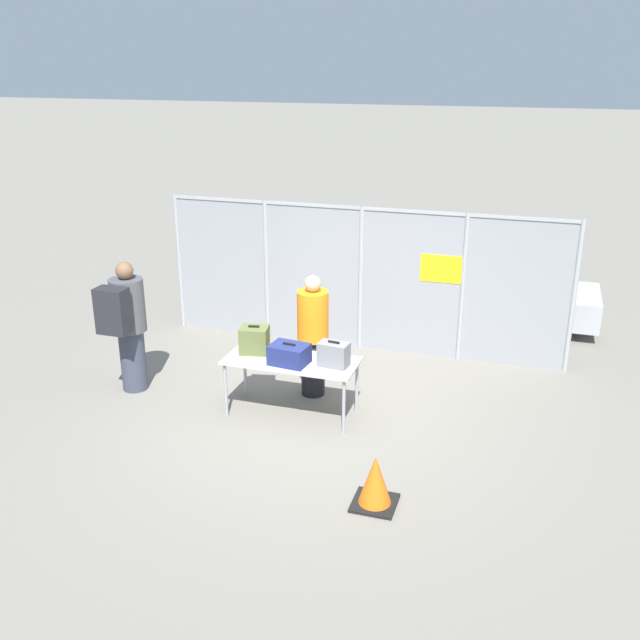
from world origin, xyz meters
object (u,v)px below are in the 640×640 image
utility_trailer (489,299)px  suitcase_olive (254,340)px  security_worker_near (313,334)px  inspection_table (291,364)px  traveler_hooded (127,322)px  traffic_cone (375,482)px  suitcase_grey (334,354)px  suitcase_navy (289,354)px

utility_trailer → suitcase_olive: bearing=-122.3°
suitcase_olive → security_worker_near: security_worker_near is taller
inspection_table → security_worker_near: bearing=82.4°
suitcase_olive → traveler_hooded: bearing=-175.6°
security_worker_near → traffic_cone: size_ratio=2.99×
suitcase_grey → traffic_cone: suitcase_grey is taller
inspection_table → traveler_hooded: size_ratio=0.92×
suitcase_olive → suitcase_grey: (1.06, -0.11, -0.02)m
traveler_hooded → security_worker_near: 2.41m
suitcase_grey → utility_trailer: 4.41m
inspection_table → suitcase_olive: suitcase_olive is taller
suitcase_olive → traffic_cone: bearing=-40.5°
inspection_table → utility_trailer: inspection_table is taller
suitcase_navy → utility_trailer: (2.01, 4.22, -0.45)m
inspection_table → suitcase_grey: suitcase_grey is taller
traveler_hooded → utility_trailer: size_ratio=0.41×
security_worker_near → suitcase_grey: bearing=130.1°
suitcase_olive → utility_trailer: suitcase_olive is taller
suitcase_navy → traffic_cone: 2.13m
traveler_hooded → traffic_cone: 4.06m
traffic_cone → suitcase_grey: bearing=119.8°
utility_trailer → traffic_cone: (-0.58, -5.70, -0.14)m
utility_trailer → traffic_cone: size_ratio=7.93×
suitcase_navy → security_worker_near: size_ratio=0.30×
suitcase_olive → suitcase_navy: (0.54, -0.20, -0.05)m
utility_trailer → security_worker_near: bearing=-119.0°
inspection_table → utility_trailer: (2.03, 4.12, -0.27)m
suitcase_navy → traveler_hooded: size_ratio=0.27×
suitcase_grey → utility_trailer: size_ratio=0.09×
suitcase_navy → security_worker_near: security_worker_near is taller
suitcase_olive → utility_trailer: 4.79m
suitcase_olive → utility_trailer: size_ratio=0.09×
inspection_table → suitcase_olive: 0.58m
traffic_cone → traveler_hooded: bearing=157.3°
utility_trailer → traffic_cone: 5.73m
suitcase_navy → utility_trailer: size_ratio=0.11×
inspection_table → security_worker_near: security_worker_near is taller
security_worker_near → utility_trailer: 4.04m
suitcase_olive → traveler_hooded: size_ratio=0.22×
suitcase_navy → traffic_cone: bearing=-45.9°
suitcase_olive → suitcase_navy: size_ratio=0.82×
suitcase_olive → traffic_cone: suitcase_olive is taller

